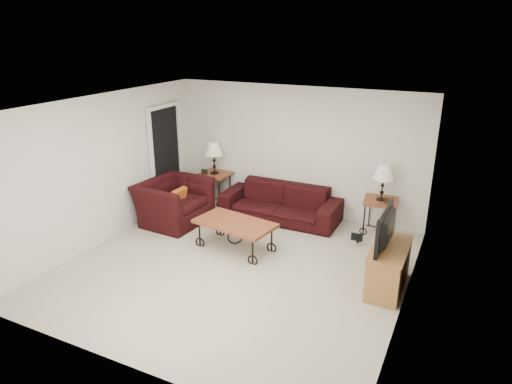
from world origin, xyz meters
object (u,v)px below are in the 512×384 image
Objects in this scene: coffee_table at (235,235)px; television at (391,229)px; side_table_left at (215,188)px; side_table_right at (379,216)px; tv_stand at (389,268)px; armchair at (174,202)px; lamp_right at (383,183)px; sofa at (280,203)px; backpack at (359,233)px; lamp_left at (214,158)px.

television is at bearing -3.10° from coffee_table.
side_table_left reaches higher than coffee_table.
side_table_right and tv_stand have the same top height.
armchair is at bearing 171.26° from tv_stand.
lamp_right is at bearing -68.36° from armchair.
lamp_right is at bearing 5.55° from sofa.
television is (4.08, -0.63, 0.51)m from armchair.
tv_stand reaches higher than backpack.
side_table_right reaches higher than backpack.
sofa is 1.96m from lamp_right.
television is (-0.02, 0.00, 0.59)m from tv_stand.
side_table_left is 1.21m from armchair.
side_table_left is 1.03× the size of lamp_right.
tv_stand is at bearing -74.58° from side_table_right.
television is (3.89, -1.82, -0.08)m from lamp_left.
tv_stand is (3.91, -1.82, -0.67)m from lamp_left.
side_table_left is at bearing 173.39° from sofa.
television is at bearing -25.06° from lamp_left.
armchair is 4.16m from television.
armchair reaches higher than side_table_right.
armchair reaches higher than backpack.
side_table_left is 1.03× the size of side_table_right.
lamp_left is at bearing 160.46° from backpack.
side_table_right reaches higher than coffee_table.
side_table_right is 0.67× the size of television.
lamp_right is at bearing 59.53° from backpack.
sofa is at bearing -174.45° from side_table_right.
coffee_table is 1.05× the size of armchair.
television is at bearing -35.06° from sofa.
lamp_left is 2.30m from coffee_table.
television is at bearing -25.06° from side_table_left.
television is (0.48, -1.82, -0.05)m from lamp_right.
lamp_right is 3.83m from armchair.
lamp_left is at bearing 129.40° from coffee_table.
side_table_right is 0.64m from lamp_right.
coffee_table is at bearing -96.57° from sofa.
lamp_left reaches higher than lamp_right.
side_table_right is 3.47m from lamp_left.
side_table_right is 1.97m from television.
side_table_left is at bearing 180.00° from lamp_right.
lamp_left reaches higher than tv_stand.
side_table_right is at bearing 0.00° from lamp_left.
lamp_right is at bearing 39.71° from coffee_table.
tv_stand is at bearing -69.00° from backpack.
television reaches higher than side_table_right.
lamp_right is 0.49× the size of coffee_table.
tv_stand is 1.44m from backpack.
backpack is (3.18, -0.58, -0.80)m from lamp_left.
lamp_left is 3.41m from lamp_right.
lamp_left is at bearing 155.06° from tv_stand.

